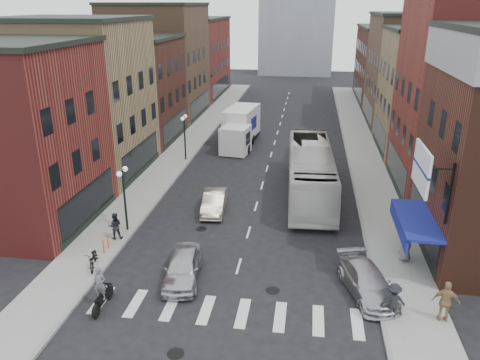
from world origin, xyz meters
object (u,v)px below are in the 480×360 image
bike_rack (106,244)px  transit_bus (310,171)px  box_truck (240,128)px  ped_right_a (393,301)px  sedan_left_near (183,267)px  ped_right_c (406,247)px  motorcycle_rider (101,289)px  ped_left_solo (115,226)px  streetlamp_far (184,129)px  billboard_sign (423,169)px  parked_bicycle (93,259)px  ped_right_b (446,302)px  curb_car (367,282)px  sedan_left_far (214,202)px  streetlamp_near (124,188)px

bike_rack → transit_bus: size_ratio=0.06×
box_truck → ped_right_a: box_truck is taller
sedan_left_near → ped_right_a: bearing=-17.2°
ped_right_c → motorcycle_rider: bearing=-7.8°
ped_left_solo → box_truck: bearing=-119.7°
ped_right_a → bike_rack: bearing=-21.8°
streetlamp_far → ped_right_a: (14.80, -20.47, -1.92)m
billboard_sign → box_truck: (-11.90, 22.90, -4.36)m
motorcycle_rider → parked_bicycle: 3.64m
streetlamp_far → ped_right_b: streetlamp_far is taller
billboard_sign → box_truck: 26.17m
ped_left_solo → ped_right_a: 15.91m
bike_rack → box_truck: bearing=79.0°
streetlamp_far → box_truck: size_ratio=0.48×
billboard_sign → curb_car: size_ratio=0.80×
sedan_left_near → sedan_left_far: sedan_left_near is taller
transit_bus → curb_car: size_ratio=2.83×
streetlamp_near → ped_right_b: bearing=-20.6°
box_truck → sedan_left_far: 15.69m
box_truck → bike_rack: bearing=-93.0°
motorcycle_rider → ped_left_solo: bearing=106.5°
sedan_left_near → curb_car: bearing=-6.4°
motorcycle_rider → ped_right_a: 13.10m
streetlamp_far → parked_bicycle: 18.59m
ped_left_solo → streetlamp_far: bearing=-108.7°
box_truck → motorcycle_rider: box_truck is taller
sedan_left_near → ped_right_b: ped_right_b is taller
streetlamp_near → motorcycle_rider: bearing=-77.0°
ped_right_b → streetlamp_far: bearing=-40.7°
transit_bus → ped_right_a: (3.78, -14.13, -0.82)m
streetlamp_far → ped_right_b: 26.60m
bike_rack → sedan_left_near: (5.00, -2.01, 0.18)m
streetlamp_far → parked_bicycle: (-0.10, -18.46, -2.26)m
streetlamp_near → ped_right_b: size_ratio=2.11×
curb_car → ped_left_solo: 14.52m
streetlamp_far → billboard_sign: bearing=-47.6°
streetlamp_near → bike_rack: bearing=-94.2°
curb_car → ped_right_b: ped_right_b is taller
motorcycle_rider → sedan_left_near: bearing=42.4°
transit_bus → parked_bicycle: (-11.12, -12.12, -1.16)m
bike_rack → curb_car: curb_car is taller
ped_right_a → transit_bus: bearing=-82.8°
ped_left_solo → sedan_left_near: bearing=127.4°
streetlamp_near → sedan_left_far: (4.69, 3.76, -2.24)m
motorcycle_rider → ped_right_b: bearing=3.8°
billboard_sign → ped_right_c: 5.64m
sedan_left_near → sedan_left_far: 8.47m
sedan_left_near → ped_right_a: 10.15m
bike_rack → parked_bicycle: size_ratio=0.42×
curb_car → ped_left_solo: ped_left_solo is taller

